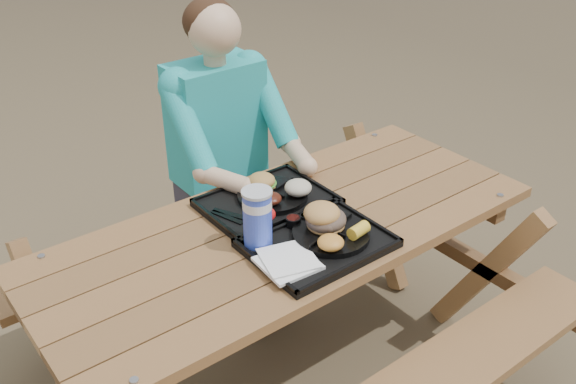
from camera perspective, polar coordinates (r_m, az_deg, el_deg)
ground at (r=2.73m, az=-0.00°, el=-16.19°), size 60.00×60.00×0.00m
picnic_table at (r=2.47m, az=-0.00°, el=-10.18°), size 1.80×1.49×0.75m
tray_near at (r=2.13m, az=2.62°, el=-4.64°), size 0.45×0.35×0.02m
tray_far at (r=2.34m, az=-1.82°, el=-1.04°), size 0.45×0.35×0.02m
plate_near at (r=2.14m, az=3.85°, el=-3.74°), size 0.26×0.26×0.02m
plate_far at (r=2.35m, az=-1.38°, el=-0.29°), size 0.26×0.26×0.02m
napkin_stack at (r=2.01m, az=-0.01°, el=-6.25°), size 0.18×0.18×0.02m
soda_cup at (r=2.06m, az=-2.73°, el=-2.41°), size 0.09×0.09×0.19m
condiment_bbq at (r=2.19m, az=0.46°, el=-2.63°), size 0.05×0.05×0.03m
condiment_mustard at (r=2.22m, az=1.60°, el=-2.32°), size 0.04×0.04×0.03m
sandwich at (r=2.13m, az=3.43°, el=-1.54°), size 0.13×0.13×0.13m
mac_cheese at (r=2.05m, az=3.82°, el=-4.50°), size 0.09×0.09×0.04m
corn_cob at (r=2.11m, az=6.30°, el=-3.41°), size 0.08×0.08×0.04m
cutlery_far at (r=2.26m, az=-5.17°, el=-1.98°), size 0.08×0.13×0.01m
burger at (r=2.36m, az=-2.37°, el=1.29°), size 0.10×0.10×0.09m
baked_beans at (r=2.28m, az=-1.58°, el=-0.59°), size 0.08×0.08×0.04m
potato_salad at (r=2.33m, az=0.91°, el=0.39°), size 0.10×0.10×0.06m
diner at (r=2.82m, az=-5.93°, el=1.82°), size 0.48×0.84×1.28m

